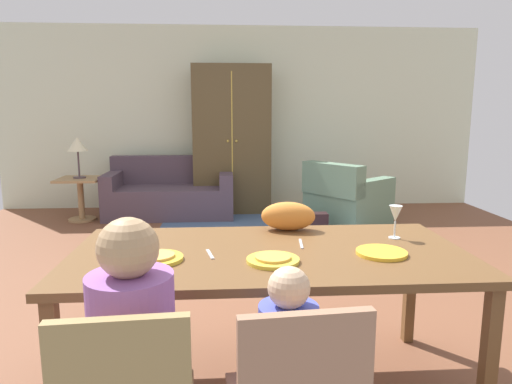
% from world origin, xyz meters
% --- Properties ---
extents(ground_plane, '(7.21, 6.18, 0.02)m').
position_xyz_m(ground_plane, '(0.00, 0.49, -0.01)').
color(ground_plane, brown).
extents(back_wall, '(7.21, 0.10, 2.70)m').
position_xyz_m(back_wall, '(0.00, 3.63, 1.35)').
color(back_wall, beige).
rests_on(back_wall, ground_plane).
extents(dining_table, '(1.99, 1.00, 0.76)m').
position_xyz_m(dining_table, '(-0.02, -1.19, 0.70)').
color(dining_table, brown).
rests_on(dining_table, ground_plane).
extents(plate_near_man, '(0.25, 0.25, 0.02)m').
position_xyz_m(plate_near_man, '(-0.57, -1.31, 0.77)').
color(plate_near_man, yellow).
rests_on(plate_near_man, dining_table).
extents(pizza_near_man, '(0.17, 0.17, 0.01)m').
position_xyz_m(pizza_near_man, '(-0.57, -1.31, 0.78)').
color(pizza_near_man, '#E0A64E').
rests_on(pizza_near_man, plate_near_man).
extents(plate_near_child, '(0.25, 0.25, 0.02)m').
position_xyz_m(plate_near_child, '(-0.02, -1.37, 0.77)').
color(plate_near_child, yellow).
rests_on(plate_near_child, dining_table).
extents(pizza_near_child, '(0.17, 0.17, 0.01)m').
position_xyz_m(pizza_near_child, '(-0.02, -1.37, 0.78)').
color(pizza_near_child, gold).
rests_on(pizza_near_child, plate_near_child).
extents(plate_near_woman, '(0.25, 0.25, 0.02)m').
position_xyz_m(plate_near_woman, '(0.53, -1.29, 0.77)').
color(plate_near_woman, yellow).
rests_on(plate_near_woman, dining_table).
extents(wine_glass, '(0.07, 0.07, 0.19)m').
position_xyz_m(wine_glass, '(0.70, -1.01, 0.89)').
color(wine_glass, silver).
rests_on(wine_glass, dining_table).
extents(fork, '(0.05, 0.15, 0.01)m').
position_xyz_m(fork, '(-0.32, -1.24, 0.76)').
color(fork, silver).
rests_on(fork, dining_table).
extents(knife, '(0.03, 0.17, 0.01)m').
position_xyz_m(knife, '(0.16, -1.09, 0.76)').
color(knife, silver).
rests_on(knife, dining_table).
extents(person_man, '(0.30, 0.41, 1.11)m').
position_xyz_m(person_man, '(-0.57, -1.87, 0.51)').
color(person_man, '#383754').
rests_on(person_man, ground_plane).
extents(cat, '(0.34, 0.20, 0.17)m').
position_xyz_m(cat, '(0.13, -0.79, 0.84)').
color(cat, orange).
rests_on(cat, dining_table).
extents(area_rug, '(2.60, 1.80, 0.01)m').
position_xyz_m(area_rug, '(0.22, 2.15, 0.00)').
color(area_rug, '#465D7E').
rests_on(area_rug, ground_plane).
extents(couch, '(1.75, 0.86, 0.82)m').
position_xyz_m(couch, '(-1.02, 3.01, 0.30)').
color(couch, '#4E3D49').
rests_on(couch, ground_plane).
extents(armchair, '(1.20, 1.20, 0.82)m').
position_xyz_m(armchair, '(1.32, 2.31, 0.32)').
color(armchair, slate).
rests_on(armchair, ground_plane).
extents(armoire, '(1.10, 0.59, 2.10)m').
position_xyz_m(armoire, '(-0.15, 3.24, 1.05)').
color(armoire, brown).
rests_on(armoire, ground_plane).
extents(side_table, '(0.56, 0.56, 0.58)m').
position_xyz_m(side_table, '(-2.18, 2.75, 0.38)').
color(side_table, '#9F7A4F').
rests_on(side_table, ground_plane).
extents(table_lamp, '(0.26, 0.26, 0.54)m').
position_xyz_m(table_lamp, '(-2.18, 2.75, 1.01)').
color(table_lamp, '#4C3C43').
rests_on(table_lamp, side_table).
extents(handbag, '(0.32, 0.16, 0.26)m').
position_xyz_m(handbag, '(0.81, 1.85, 0.13)').
color(handbag, black).
rests_on(handbag, ground_plane).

